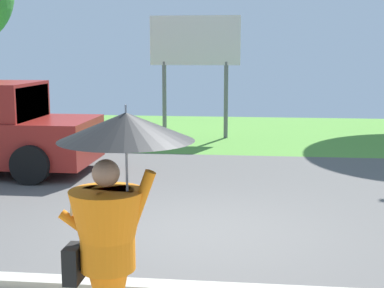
{
  "coord_description": "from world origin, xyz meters",
  "views": [
    {
      "loc": [
        0.81,
        -7.6,
        2.55
      ],
      "look_at": [
        -0.18,
        1.0,
        1.1
      ],
      "focal_mm": 53.06,
      "sensor_mm": 36.0,
      "label": 1
    }
  ],
  "objects": [
    {
      "name": "ground_plane",
      "position": [
        0.0,
        2.95,
        -0.05
      ],
      "size": [
        40.0,
        22.0,
        0.2
      ],
      "color": "#565451"
    },
    {
      "name": "monk_pedestrian",
      "position": [
        -0.31,
        -3.37,
        1.13
      ],
      "size": [
        1.11,
        1.07,
        2.13
      ],
      "rotation": [
        0.0,
        0.0,
        -0.01
      ],
      "color": "orange",
      "rests_on": "ground_plane"
    },
    {
      "name": "roadside_billboard",
      "position": [
        -0.98,
        8.76,
        2.55
      ],
      "size": [
        2.6,
        0.12,
        3.5
      ],
      "color": "slate",
      "rests_on": "ground_plane"
    }
  ]
}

